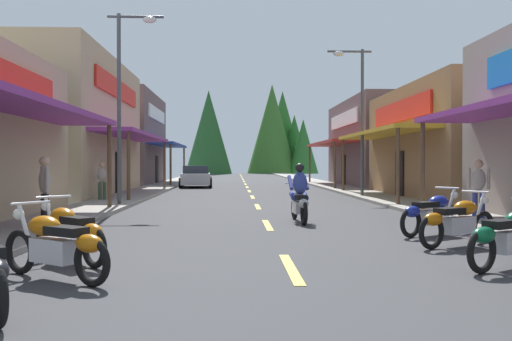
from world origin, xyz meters
TOP-DOWN VIEW (x-y plane):
  - ground at (0.00, 34.37)m, footprint 9.02×98.74m
  - sidewalk_left at (-5.55, 34.37)m, footprint 2.07×98.74m
  - sidewalk_right at (5.55, 34.37)m, footprint 2.07×98.74m
  - centerline_dashes at (0.00, 39.16)m, footprint 0.16×77.04m
  - storefront_left_middle at (-9.55, 28.07)m, footprint 7.81×13.07m
  - storefront_left_far at (-10.88, 41.85)m, footprint 10.46×11.38m
  - storefront_right_middle at (9.59, 24.95)m, footprint 7.90×11.55m
  - storefront_right_far at (10.73, 37.76)m, footprint 10.17×12.42m
  - streetlamp_left at (-4.65, 20.28)m, footprint 1.98×0.30m
  - streetlamp_right at (4.64, 25.21)m, footprint 1.98×0.30m
  - motorcycle_parked_right_2 at (3.28, 8.47)m, footprint 1.87×1.22m
  - motorcycle_parked_right_3 at (3.37, 10.68)m, footprint 1.90×1.16m
  - motorcycle_parked_right_4 at (3.47, 12.30)m, footprint 1.84×1.27m
  - motorcycle_parked_left_2 at (-3.24, 7.88)m, footprint 1.81×1.32m
  - motorcycle_parked_left_3 at (-3.44, 9.24)m, footprint 1.57×1.60m
  - rider_cruising_lead at (0.88, 15.02)m, footprint 0.60×2.14m
  - pedestrian_by_shop at (-5.14, 13.16)m, footprint 0.41×0.51m
  - pedestrian_waiting at (-6.10, 22.80)m, footprint 0.55×0.36m
  - pedestrian_strolling at (5.61, 14.81)m, footprint 0.53×0.38m
  - parked_car_curbside at (-3.31, 36.64)m, footprint 2.22×4.38m
  - treeline_backdrop at (3.92, 84.56)m, footprint 19.50×14.31m

SIDE VIEW (x-z plane):
  - ground at x=0.00m, z-range -0.10..0.00m
  - centerline_dashes at x=0.00m, z-range 0.00..0.01m
  - sidewalk_left at x=-5.55m, z-range 0.00..0.12m
  - sidewalk_right at x=5.55m, z-range 0.00..0.12m
  - motorcycle_parked_right_2 at x=3.28m, z-range -0.03..1.01m
  - motorcycle_parked_right_3 at x=3.37m, z-range -0.03..1.01m
  - motorcycle_parked_right_4 at x=3.47m, z-range -0.03..1.01m
  - motorcycle_parked_left_2 at x=-3.24m, z-range -0.03..1.01m
  - motorcycle_parked_left_3 at x=-3.44m, z-range -0.03..1.01m
  - rider_cruising_lead at x=0.88m, z-range -0.13..1.44m
  - parked_car_curbside at x=-3.31m, z-range -0.01..1.39m
  - pedestrian_waiting at x=-6.10m, z-range 0.12..1.74m
  - pedestrian_strolling at x=5.61m, z-range 0.13..1.80m
  - pedestrian_by_shop at x=-5.14m, z-range 0.14..1.87m
  - storefront_right_middle at x=9.59m, z-range 0.01..4.97m
  - storefront_right_far at x=10.73m, z-range 0.00..5.75m
  - storefront_left_far at x=-10.88m, z-range 0.00..6.60m
  - storefront_left_middle at x=-9.55m, z-range 0.00..6.66m
  - streetlamp_right at x=4.64m, z-range 0.95..7.62m
  - streetlamp_left at x=-4.65m, z-range 0.96..7.80m
  - treeline_backdrop at x=3.92m, z-range -0.63..12.75m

